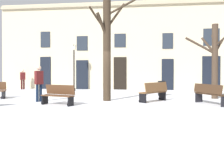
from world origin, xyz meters
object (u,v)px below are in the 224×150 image
at_px(bench_near_center_tree, 154,92).
at_px(bench_by_litter_bin, 210,94).
at_px(litter_bin, 162,88).
at_px(streetlamp, 74,62).
at_px(person_crossing_plaza, 39,81).
at_px(tree_right_of_center, 107,47).
at_px(tree_near_facade, 214,58).
at_px(bench_back_to_back_right, 58,95).
at_px(person_by_shop_door, 23,78).

bearing_deg(bench_near_center_tree, bench_by_litter_bin, 112.39).
bearing_deg(litter_bin, bench_by_litter_bin, -64.42).
height_order(streetlamp, person_crossing_plaza, streetlamp).
xyz_separation_m(tree_right_of_center, bench_by_litter_bin, (4.85, -0.78, -2.23)).
bearing_deg(tree_near_facade, streetlamp, 154.09).
distance_m(streetlamp, bench_back_to_back_right, 8.61).
xyz_separation_m(tree_right_of_center, bench_near_center_tree, (2.36, -0.04, -2.23)).
height_order(streetlamp, person_by_shop_door, streetlamp).
relative_size(tree_near_facade, bench_back_to_back_right, 2.50).
bearing_deg(litter_bin, bench_near_center_tree, -99.29).
xyz_separation_m(litter_bin, bench_back_to_back_right, (-4.81, -5.21, -0.00)).
bearing_deg(litter_bin, tree_near_facade, -27.28).
relative_size(tree_right_of_center, person_crossing_plaza, 2.85).
bearing_deg(streetlamp, person_by_shop_door, 170.31).
distance_m(bench_back_to_back_right, person_crossing_plaza, 1.85).
bearing_deg(bench_by_litter_bin, bench_near_center_tree, 47.67).
bearing_deg(bench_near_center_tree, litter_bin, -150.44).
distance_m(litter_bin, person_by_shop_door, 11.68).
xyz_separation_m(bench_near_center_tree, person_by_shop_door, (-10.48, 7.17, 0.43)).
height_order(bench_back_to_back_right, person_by_shop_door, person_by_shop_door).
distance_m(tree_right_of_center, bench_back_to_back_right, 3.53).
height_order(bench_back_to_back_right, person_crossing_plaza, person_crossing_plaza).
relative_size(bench_back_to_back_right, person_by_shop_door, 0.99).
relative_size(tree_near_facade, person_by_shop_door, 2.47).
xyz_separation_m(tree_near_facade, bench_back_to_back_right, (-7.56, -3.79, -1.75)).
bearing_deg(litter_bin, person_crossing_plaza, -146.36).
bearing_deg(tree_right_of_center, person_crossing_plaza, -165.85).
bearing_deg(person_crossing_plaza, litter_bin, 161.71).
bearing_deg(tree_near_facade, tree_right_of_center, -161.74).
relative_size(litter_bin, bench_back_to_back_right, 0.55).
bearing_deg(litter_bin, tree_right_of_center, -131.43).
relative_size(tree_right_of_center, streetlamp, 1.44).
height_order(bench_back_to_back_right, bench_by_litter_bin, bench_by_litter_bin).
xyz_separation_m(tree_right_of_center, person_by_shop_door, (-8.12, 7.13, -1.80)).
height_order(tree_right_of_center, litter_bin, tree_right_of_center).
xyz_separation_m(tree_right_of_center, streetlamp, (-3.57, 6.35, -0.53)).
xyz_separation_m(streetlamp, person_by_shop_door, (-4.56, 0.78, -1.27)).
bearing_deg(streetlamp, bench_near_center_tree, -47.18).
distance_m(person_crossing_plaza, person_by_shop_door, 9.31).
bearing_deg(bench_back_to_back_right, tree_right_of_center, 63.58).
distance_m(bench_near_center_tree, person_by_shop_door, 12.71).
bearing_deg(bench_near_center_tree, tree_right_of_center, -52.21).
relative_size(litter_bin, bench_near_center_tree, 0.55).
bearing_deg(tree_near_facade, litter_bin, 152.72).
height_order(tree_near_facade, streetlamp, tree_near_facade).
distance_m(tree_right_of_center, bench_by_litter_bin, 5.39).
distance_m(streetlamp, litter_bin, 7.36).
distance_m(streetlamp, bench_near_center_tree, 8.88).
height_order(tree_near_facade, bench_by_litter_bin, tree_near_facade).
bearing_deg(litter_bin, bench_back_to_back_right, -132.71).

